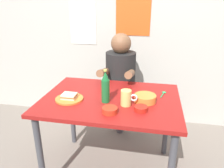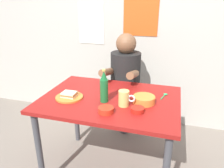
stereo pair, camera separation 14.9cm
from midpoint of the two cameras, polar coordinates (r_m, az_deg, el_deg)
name	(u,v)px [view 2 (the right image)]	position (r m, az deg, el deg)	size (l,w,h in m)	color
wall_back	(136,17)	(2.62, 8.21, 17.23)	(4.40, 0.09, 2.60)	#ADA89E
dining_table	(110,108)	(1.79, 1.94, -6.38)	(1.10, 0.80, 0.74)	maroon
stool	(125,106)	(2.48, 5.11, -5.91)	(0.34, 0.34, 0.45)	#4C4C51
person_seated	(125,72)	(2.30, 5.38, 3.22)	(0.33, 0.56, 0.72)	black
plate_orange	(69,97)	(1.76, -8.89, -3.51)	(0.22, 0.22, 0.01)	orange
sandwich	(69,94)	(1.75, -8.94, -2.77)	(0.11, 0.09, 0.04)	beige
beer_mug	(124,98)	(1.60, 5.90, -3.85)	(0.13, 0.08, 0.12)	#D1BC66
beer_bottle	(104,87)	(1.63, 0.48, -0.94)	(0.06, 0.06, 0.26)	#19602D
sambal_bowl_red	(138,109)	(1.54, 9.57, -6.75)	(0.10, 0.10, 0.03)	#B21E14
sauce_bowl_chili	(106,110)	(1.51, 1.21, -6.89)	(0.11, 0.11, 0.04)	red
soup_bowl_orange	(144,99)	(1.68, 11.01, -4.02)	(0.17, 0.17, 0.05)	orange
spoon	(165,95)	(1.85, 16.04, -2.91)	(0.05, 0.12, 0.01)	#26A559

